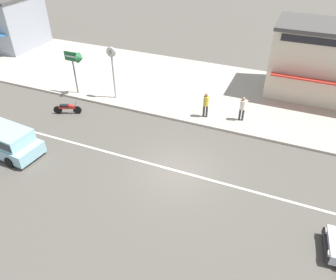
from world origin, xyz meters
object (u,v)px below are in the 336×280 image
(shopfront_far_kios, at_px, (2,20))
(arrow_signboard, at_px, (78,60))
(shopfront_mid_block, at_px, (320,60))
(street_clock, at_px, (112,61))
(motorcycle_0, at_px, (68,108))
(minivan_pale_blue_0, at_px, (3,139))
(pedestrian_by_shop, at_px, (242,107))
(pedestrian_mid_kerb, at_px, (206,103))

(shopfront_far_kios, bearing_deg, arrow_signboard, -25.17)
(shopfront_mid_block, xyz_separation_m, shopfront_far_kios, (-28.80, -0.41, -0.15))
(street_clock, distance_m, shopfront_mid_block, 14.43)
(street_clock, bearing_deg, motorcycle_0, -122.87)
(shopfront_mid_block, bearing_deg, shopfront_far_kios, -179.18)
(motorcycle_0, bearing_deg, shopfront_far_kios, 147.42)
(shopfront_far_kios, bearing_deg, shopfront_mid_block, 0.82)
(minivan_pale_blue_0, relative_size, pedestrian_by_shop, 3.06)
(arrow_signboard, relative_size, shopfront_far_kios, 0.46)
(arrow_signboard, height_order, pedestrian_by_shop, arrow_signboard)
(arrow_signboard, distance_m, shopfront_far_kios, 14.75)
(street_clock, bearing_deg, shopfront_mid_block, 25.68)
(pedestrian_by_shop, xyz_separation_m, shopfront_mid_block, (3.97, 5.81, 1.55))
(motorcycle_0, distance_m, shopfront_far_kios, 16.57)
(pedestrian_mid_kerb, relative_size, pedestrian_by_shop, 1.03)
(pedestrian_mid_kerb, bearing_deg, motorcycle_0, -161.25)
(pedestrian_by_shop, bearing_deg, street_clock, -177.20)
(pedestrian_mid_kerb, relative_size, shopfront_far_kios, 0.25)
(minivan_pale_blue_0, relative_size, shopfront_far_kios, 0.73)
(motorcycle_0, xyz_separation_m, street_clock, (1.95, 3.01, 2.51))
(street_clock, relative_size, pedestrian_mid_kerb, 2.20)
(minivan_pale_blue_0, relative_size, street_clock, 1.35)
(motorcycle_0, distance_m, pedestrian_by_shop, 11.52)
(arrow_signboard, xyz_separation_m, pedestrian_by_shop, (11.48, 0.87, -1.69))
(minivan_pale_blue_0, distance_m, shopfront_mid_block, 21.12)
(arrow_signboard, height_order, shopfront_far_kios, shopfront_far_kios)
(minivan_pale_blue_0, xyz_separation_m, pedestrian_mid_kerb, (9.42, 7.76, 0.30))
(pedestrian_by_shop, bearing_deg, minivan_pale_blue_0, -144.76)
(motorcycle_0, xyz_separation_m, pedestrian_mid_kerb, (8.71, 2.96, 0.72))
(arrow_signboard, xyz_separation_m, shopfront_far_kios, (-13.35, 6.27, -0.29))
(pedestrian_mid_kerb, height_order, shopfront_far_kios, shopfront_far_kios)
(pedestrian_by_shop, bearing_deg, shopfront_mid_block, 55.64)
(pedestrian_mid_kerb, bearing_deg, pedestrian_by_shop, 12.32)
(motorcycle_0, xyz_separation_m, shopfront_far_kios, (-13.85, 8.85, 2.09))
(street_clock, height_order, shopfront_far_kios, shopfront_far_kios)
(arrow_signboard, bearing_deg, shopfront_mid_block, 23.39)
(motorcycle_0, distance_m, pedestrian_mid_kerb, 9.23)
(motorcycle_0, distance_m, shopfront_mid_block, 17.72)
(minivan_pale_blue_0, relative_size, pedestrian_mid_kerb, 2.96)
(arrow_signboard, bearing_deg, motorcycle_0, -78.89)
(minivan_pale_blue_0, relative_size, motorcycle_0, 2.84)
(arrow_signboard, distance_m, pedestrian_by_shop, 11.64)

